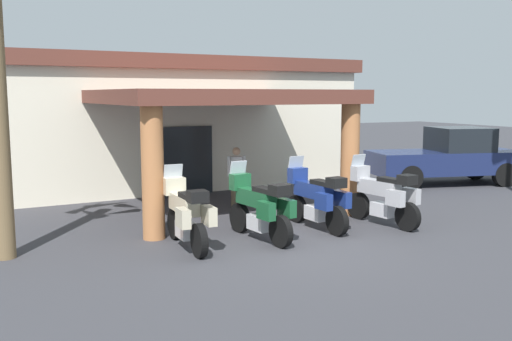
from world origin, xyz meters
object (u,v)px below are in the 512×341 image
at_px(pedestrian, 237,173).
at_px(motorcycle_silver, 383,196).
at_px(motorcycle_blue, 317,199).
at_px(motorcycle_cream, 186,214).
at_px(motorcycle_green, 260,207).
at_px(motel_building, 159,121).
at_px(pickup_truck_navy, 449,157).

bearing_deg(pedestrian, motorcycle_silver, -142.48).
height_order(motorcycle_blue, pedestrian, pedestrian).
relative_size(motorcycle_cream, motorcycle_green, 1.00).
bearing_deg(motorcycle_cream, pedestrian, -36.44).
bearing_deg(motorcycle_silver, motel_building, 11.15).
xyz_separation_m(motorcycle_cream, motorcycle_blue, (3.23, 0.24, 0.00)).
distance_m(motorcycle_blue, pedestrian, 3.27).
distance_m(motel_building, motorcycle_blue, 8.26).
bearing_deg(pickup_truck_navy, motel_building, 168.27).
bearing_deg(pickup_truck_navy, motorcycle_green, -142.25).
xyz_separation_m(motorcycle_green, pedestrian, (1.07, 3.52, 0.25)).
distance_m(motel_building, pedestrian, 5.02).
bearing_deg(motorcycle_blue, pickup_truck_navy, -68.86).
bearing_deg(pedestrian, motorcycle_blue, -163.95).
relative_size(motorcycle_green, pedestrian, 1.35).
relative_size(motel_building, motorcycle_cream, 6.15).
relative_size(motorcycle_green, motorcycle_silver, 1.00).
distance_m(pedestrian, pickup_truck_navy, 8.15).
distance_m(motorcycle_silver, pickup_truck_navy, 7.15).
relative_size(motel_building, motorcycle_green, 6.16).
bearing_deg(motorcycle_blue, motorcycle_cream, 90.40).
xyz_separation_m(motorcycle_cream, motorcycle_green, (1.62, -0.06, 0.00)).
bearing_deg(pedestrian, motorcycle_cream, 148.55).
relative_size(motorcycle_cream, pickup_truck_navy, 0.40).
bearing_deg(motorcycle_cream, motorcycle_silver, -90.10).
relative_size(motorcycle_silver, pedestrian, 1.35).
bearing_deg(pedestrian, motel_building, 14.85).
bearing_deg(motorcycle_silver, pedestrian, 23.34).
bearing_deg(motel_building, motorcycle_cream, -105.53).
bearing_deg(motorcycle_green, motorcycle_silver, -98.56).
relative_size(motorcycle_blue, pickup_truck_navy, 0.40).
height_order(motel_building, motorcycle_blue, motel_building).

